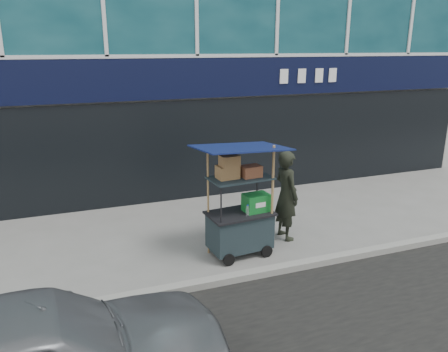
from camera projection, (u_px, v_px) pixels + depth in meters
name	position (u px, v px, depth m)	size (l,w,h in m)	color
ground	(267.00, 268.00, 7.40)	(80.00, 80.00, 0.00)	slate
curb	(273.00, 270.00, 7.20)	(80.00, 0.18, 0.12)	gray
vendor_cart	(241.00, 216.00, 7.72)	(1.62, 1.21, 2.06)	black
vendor_man	(286.00, 195.00, 8.35)	(0.64, 0.42, 1.75)	black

